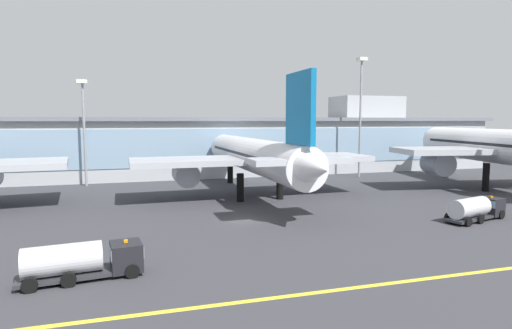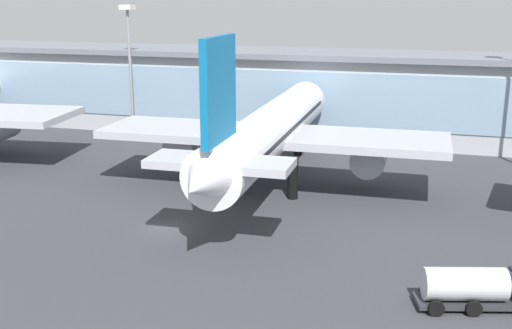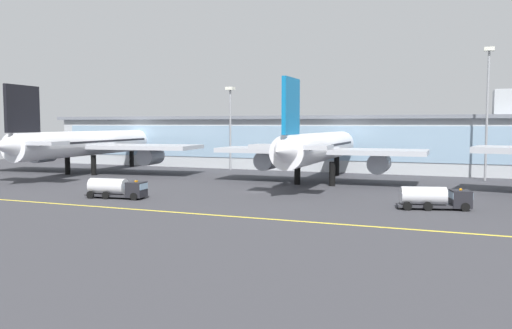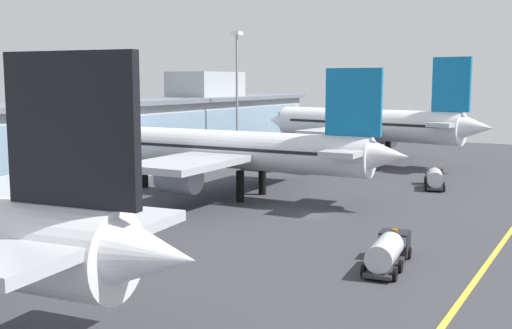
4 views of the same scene
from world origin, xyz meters
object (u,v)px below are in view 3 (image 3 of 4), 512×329
airliner_near_left (89,144)px  fuel_tanker_truck (118,188)px  airliner_near_right (319,148)px  baggage_tug_near (436,198)px  apron_light_mast_west (230,114)px  apron_light_mast_centre (488,95)px

airliner_near_left → fuel_tanker_truck: size_ratio=6.13×
airliner_near_right → fuel_tanker_truck: airliner_near_right is taller
fuel_tanker_truck → baggage_tug_near: (43.74, 6.98, 0.00)m
apron_light_mast_west → apron_light_mast_centre: size_ratio=0.77×
baggage_tug_near → apron_light_mast_centre: apron_light_mast_centre is taller
apron_light_mast_centre → fuel_tanker_truck: bearing=-137.4°
airliner_near_right → apron_light_mast_west: size_ratio=2.53×
airliner_near_right → fuel_tanker_truck: 37.35m
airliner_near_right → baggage_tug_near: airliner_near_right is taller
apron_light_mast_west → apron_light_mast_centre: apron_light_mast_centre is taller
airliner_near_left → airliner_near_right: 51.93m
baggage_tug_near → apron_light_mast_west: 65.48m
fuel_tanker_truck → apron_light_mast_centre: 70.22m
apron_light_mast_west → apron_light_mast_centre: bearing=-3.1°
airliner_near_left → baggage_tug_near: (73.56, -22.75, -4.99)m
fuel_tanker_truck → airliner_near_left: bearing=128.0°
fuel_tanker_truck → apron_light_mast_centre: apron_light_mast_centre is taller
airliner_near_left → fuel_tanker_truck: (29.81, -29.72, -4.99)m
airliner_near_right → fuel_tanker_truck: bearing=142.0°
airliner_near_right → baggage_tug_near: bearing=-137.7°
airliner_near_left → fuel_tanker_truck: 42.39m
airliner_near_left → airliner_near_right: bearing=-96.5°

